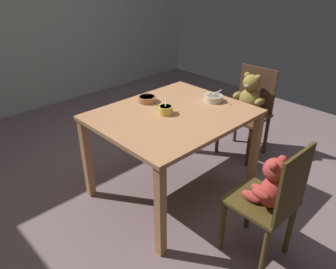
{
  "coord_description": "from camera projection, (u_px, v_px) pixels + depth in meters",
  "views": [
    {
      "loc": [
        -1.58,
        -1.59,
        1.75
      ],
      "look_at": [
        0.0,
        0.05,
        0.53
      ],
      "focal_mm": 34.64,
      "sensor_mm": 36.0,
      "label": 1
    }
  ],
  "objects": [
    {
      "name": "ground_plane",
      "position": [
        172.0,
        192.0,
        2.82
      ],
      "size": [
        5.2,
        5.2,
        0.04
      ],
      "color": "slate"
    },
    {
      "name": "dining_table",
      "position": [
        172.0,
        124.0,
        2.5
      ],
      "size": [
        1.14,
        0.95,
        0.73
      ],
      "color": "#B97E52",
      "rests_on": "ground_plane"
    },
    {
      "name": "teddy_chair_near_right",
      "position": [
        249.0,
        102.0,
        3.13
      ],
      "size": [
        0.4,
        0.43,
        0.86
      ],
      "rotation": [
        0.0,
        0.0,
        3.18
      ],
      "color": "#49311F",
      "rests_on": "ground_plane"
    },
    {
      "name": "teddy_chair_near_front",
      "position": [
        270.0,
        193.0,
        1.95
      ],
      "size": [
        0.37,
        0.38,
        0.86
      ],
      "rotation": [
        0.0,
        0.0,
        1.55
      ],
      "color": "#483917",
      "rests_on": "ground_plane"
    },
    {
      "name": "porridge_bowl_terracotta_far_center",
      "position": [
        147.0,
        99.0,
        2.64
      ],
      "size": [
        0.15,
        0.15,
        0.12
      ],
      "color": "#B87749",
      "rests_on": "dining_table"
    },
    {
      "name": "porridge_bowl_cream_near_right",
      "position": [
        213.0,
        98.0,
        2.66
      ],
      "size": [
        0.15,
        0.16,
        0.13
      ],
      "color": "beige",
      "rests_on": "dining_table"
    },
    {
      "name": "porridge_bowl_yellow_center",
      "position": [
        166.0,
        110.0,
        2.43
      ],
      "size": [
        0.11,
        0.11,
        0.12
      ],
      "color": "yellow",
      "rests_on": "dining_table"
    }
  ]
}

